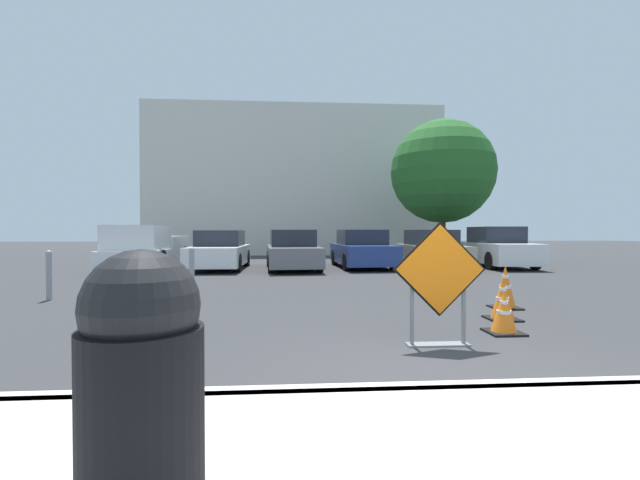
# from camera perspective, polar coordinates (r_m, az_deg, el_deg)

# --- Properties ---
(ground_plane) EXTENTS (96.00, 96.00, 0.00)m
(ground_plane) POSITION_cam_1_polar(r_m,az_deg,el_deg) (13.57, 2.19, -4.79)
(ground_plane) COLOR #333335
(curb_lip) EXTENTS (27.69, 0.20, 0.14)m
(curb_lip) POSITION_cam_1_polar(r_m,az_deg,el_deg) (3.95, 19.12, -18.67)
(curb_lip) COLOR beige
(curb_lip) RESTS_ON ground_plane
(road_closed_sign) EXTENTS (1.15, 0.20, 1.52)m
(road_closed_sign) POSITION_cam_1_polar(r_m,az_deg,el_deg) (5.43, 15.62, -5.05)
(road_closed_sign) COLOR black
(road_closed_sign) RESTS_ON ground_plane
(traffic_cone_nearest) EXTENTS (0.47, 0.47, 0.58)m
(traffic_cone_nearest) POSITION_cam_1_polar(r_m,az_deg,el_deg) (6.49, 23.31, -8.93)
(traffic_cone_nearest) COLOR black
(traffic_cone_nearest) RESTS_ON ground_plane
(traffic_cone_second) EXTENTS (0.48, 0.48, 0.66)m
(traffic_cone_second) POSITION_cam_1_polar(r_m,az_deg,el_deg) (7.45, 23.16, -7.32)
(traffic_cone_second) COLOR black
(traffic_cone_second) RESTS_ON ground_plane
(traffic_cone_third) EXTENTS (0.49, 0.49, 0.79)m
(traffic_cone_third) POSITION_cam_1_polar(r_m,az_deg,el_deg) (8.54, 23.46, -5.80)
(traffic_cone_third) COLOR black
(traffic_cone_third) RESTS_ON ground_plane
(pickup_truck) EXTENTS (2.06, 5.39, 1.62)m
(pickup_truck) POSITION_cam_1_polar(r_m,az_deg,el_deg) (16.95, -22.24, -1.21)
(pickup_truck) COLOR silver
(pickup_truck) RESTS_ON ground_plane
(parked_car_nearest) EXTENTS (1.90, 4.35, 1.44)m
(parked_car_nearest) POSITION_cam_1_polar(r_m,az_deg,el_deg) (16.40, -13.16, -1.46)
(parked_car_nearest) COLOR white
(parked_car_nearest) RESTS_ON ground_plane
(parked_car_second) EXTENTS (2.10, 4.48, 1.46)m
(parked_car_second) POSITION_cam_1_polar(r_m,az_deg,el_deg) (15.92, -3.68, -1.50)
(parked_car_second) COLOR slate
(parked_car_second) RESTS_ON ground_plane
(parked_car_third) EXTENTS (2.12, 4.29, 1.47)m
(parked_car_third) POSITION_cam_1_polar(r_m,az_deg,el_deg) (16.69, 5.62, -1.35)
(parked_car_third) COLOR navy
(parked_car_third) RESTS_ON ground_plane
(parked_car_fourth) EXTENTS (1.94, 4.03, 1.47)m
(parked_car_fourth) POSITION_cam_1_polar(r_m,az_deg,el_deg) (17.19, 14.63, -1.30)
(parked_car_fourth) COLOR #A39984
(parked_car_fourth) RESTS_ON ground_plane
(parked_car_fifth) EXTENTS (2.02, 4.58, 1.59)m
(parked_car_fifth) POSITION_cam_1_polar(r_m,az_deg,el_deg) (18.40, 22.44, -1.04)
(parked_car_fifth) COLOR white
(parked_car_fifth) RESTS_ON ground_plane
(trash_bin) EXTENTS (0.58, 0.58, 1.18)m
(trash_bin) POSITION_cam_1_polar(r_m,az_deg,el_deg) (2.30, -22.67, -15.89)
(trash_bin) COLOR black
(trash_bin) RESTS_ON sidewalk_strip
(bollard_nearest) EXTENTS (0.12, 0.12, 1.08)m
(bollard_nearest) POSITION_cam_1_polar(r_m,az_deg,el_deg) (9.34, -16.73, -4.05)
(bollard_nearest) COLOR gray
(bollard_nearest) RESTS_ON ground_plane
(bollard_second) EXTENTS (0.12, 0.12, 0.88)m
(bollard_second) POSITION_cam_1_polar(r_m,az_deg,el_deg) (9.76, -24.98, -4.48)
(bollard_second) COLOR gray
(bollard_second) RESTS_ON ground_plane
(bollard_third) EXTENTS (0.12, 0.12, 1.02)m
(bollard_third) POSITION_cam_1_polar(r_m,az_deg,el_deg) (10.35, -32.43, -3.83)
(bollard_third) COLOR gray
(bollard_third) RESTS_ON ground_plane
(building_facade_backdrop) EXTENTS (17.72, 5.00, 8.94)m
(building_facade_backdrop) POSITION_cam_1_polar(r_m,az_deg,el_deg) (27.67, -3.33, 7.51)
(building_facade_backdrop) COLOR beige
(building_facade_backdrop) RESTS_ON ground_plane
(street_tree_behind_lot) EXTENTS (4.93, 4.93, 6.75)m
(street_tree_behind_lot) POSITION_cam_1_polar(r_m,az_deg,el_deg) (21.57, 16.03, 8.75)
(street_tree_behind_lot) COLOR #513823
(street_tree_behind_lot) RESTS_ON ground_plane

